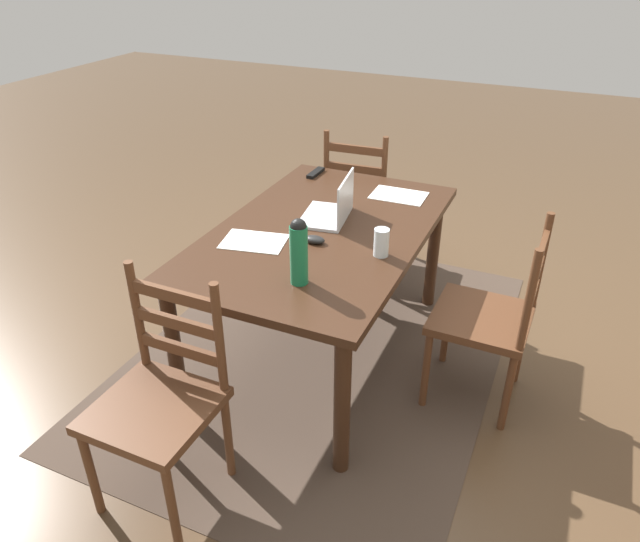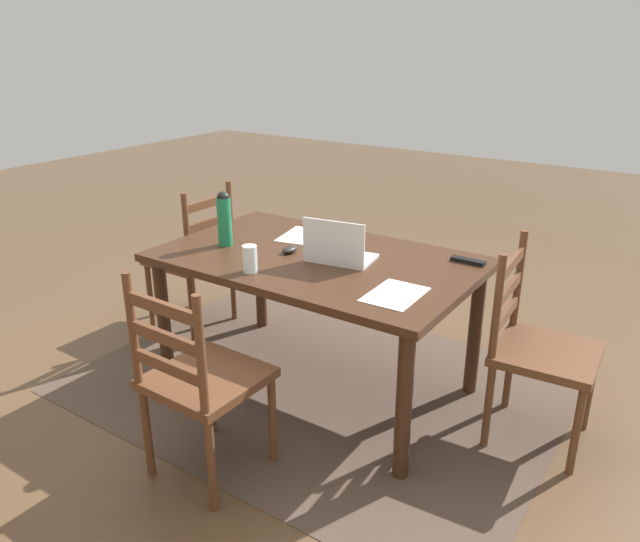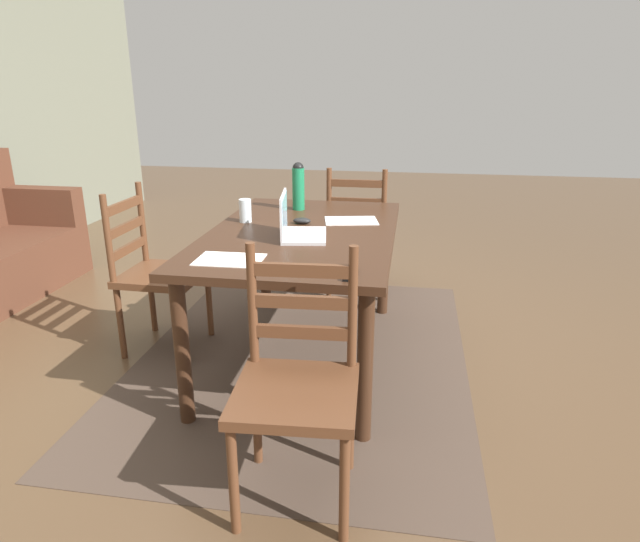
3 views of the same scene
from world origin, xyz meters
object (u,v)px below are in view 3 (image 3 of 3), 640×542
at_px(chair_right_near, 358,233).
at_px(computer_mouse, 302,221).
at_px(chair_far_head, 156,273).
at_px(drinking_glass, 245,211).
at_px(chair_left_near, 297,385).
at_px(laptop, 295,226).
at_px(dining_table, 302,246).
at_px(water_bottle, 298,185).
at_px(tv_remote, 351,273).

xyz_separation_m(chair_right_near, computer_mouse, (-0.94, 0.23, 0.31)).
bearing_deg(chair_right_near, chair_far_head, 135.75).
bearing_deg(chair_far_head, drinking_glass, -74.85).
height_order(chair_left_near, laptop, laptop).
xyz_separation_m(chair_far_head, drinking_glass, (0.14, -0.51, 0.35)).
bearing_deg(chair_right_near, chair_left_near, 179.94).
bearing_deg(dining_table, water_bottle, 13.66).
height_order(chair_right_near, computer_mouse, chair_right_near).
relative_size(chair_left_near, computer_mouse, 9.50).
distance_m(water_bottle, drinking_glass, 0.44).
bearing_deg(chair_right_near, drinking_glass, 149.86).
height_order(computer_mouse, tv_remote, computer_mouse).
bearing_deg(laptop, computer_mouse, 4.50).
height_order(water_bottle, tv_remote, water_bottle).
bearing_deg(water_bottle, tv_remote, -158.65).
distance_m(dining_table, chair_left_near, 1.12).
height_order(laptop, computer_mouse, laptop).
distance_m(chair_left_near, laptop, 1.03).
xyz_separation_m(chair_right_near, laptop, (-1.22, 0.20, 0.35)).
bearing_deg(dining_table, laptop, 176.44).
bearing_deg(chair_far_head, water_bottle, -55.80).
relative_size(water_bottle, tv_remote, 1.72).
distance_m(chair_right_near, computer_mouse, 1.01).
height_order(drinking_glass, computer_mouse, drinking_glass).
bearing_deg(computer_mouse, water_bottle, 12.82).
relative_size(chair_right_near, tv_remote, 5.59).
bearing_deg(water_bottle, laptop, -169.85).
xyz_separation_m(chair_right_near, water_bottle, (-0.58, 0.32, 0.44)).
distance_m(chair_right_near, water_bottle, 0.80).
relative_size(dining_table, water_bottle, 5.47).
bearing_deg(tv_remote, drinking_glass, -48.60).
distance_m(laptop, water_bottle, 0.65).
bearing_deg(water_bottle, drinking_glass, 147.52).
xyz_separation_m(water_bottle, tv_remote, (-1.18, -0.46, -0.14)).
distance_m(drinking_glass, tv_remote, 1.07).
distance_m(chair_far_head, chair_right_near, 1.52).
xyz_separation_m(laptop, tv_remote, (-0.54, -0.35, -0.05)).
distance_m(chair_far_head, water_bottle, 1.00).
height_order(chair_far_head, drinking_glass, chair_far_head).
height_order(chair_far_head, laptop, laptop).
relative_size(water_bottle, computer_mouse, 2.92).
xyz_separation_m(chair_far_head, chair_right_near, (1.09, -1.06, 0.00)).
bearing_deg(drinking_glass, chair_left_near, -155.88).
height_order(chair_far_head, computer_mouse, chair_far_head).
height_order(chair_left_near, computer_mouse, chair_left_near).
bearing_deg(chair_left_near, chair_right_near, -0.06).
height_order(dining_table, computer_mouse, computer_mouse).
height_order(laptop, water_bottle, water_bottle).
xyz_separation_m(chair_far_head, tv_remote, (-0.67, -1.20, 0.30)).
bearing_deg(water_bottle, chair_right_near, -28.62).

